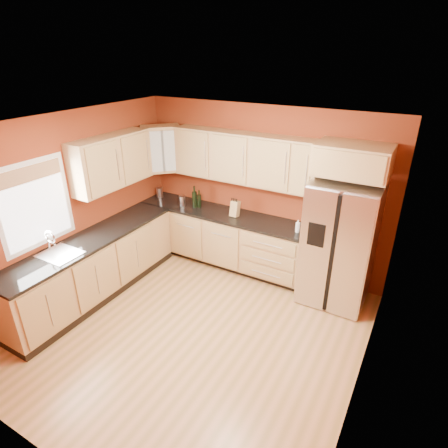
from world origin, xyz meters
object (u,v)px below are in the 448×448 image
at_px(wine_bottle_a, 199,199).
at_px(knife_block, 235,209).
at_px(refrigerator, 339,244).
at_px(soap_dispenser, 298,226).
at_px(canister_left, 160,192).

bearing_deg(wine_bottle_a, knife_block, -2.80).
distance_m(refrigerator, soap_dispenser, 0.62).
height_order(wine_bottle_a, knife_block, wine_bottle_a).
distance_m(refrigerator, knife_block, 1.66).
distance_m(canister_left, soap_dispenser, 2.60).
relative_size(refrigerator, canister_left, 10.22).
relative_size(knife_block, soap_dispenser, 1.33).
relative_size(refrigerator, wine_bottle_a, 6.06).
height_order(canister_left, wine_bottle_a, wine_bottle_a).
bearing_deg(knife_block, refrigerator, 0.30).
height_order(refrigerator, wine_bottle_a, refrigerator).
bearing_deg(canister_left, knife_block, -2.48).
height_order(refrigerator, canister_left, refrigerator).
distance_m(refrigerator, wine_bottle_a, 2.35).
bearing_deg(knife_block, soap_dispenser, -0.77).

